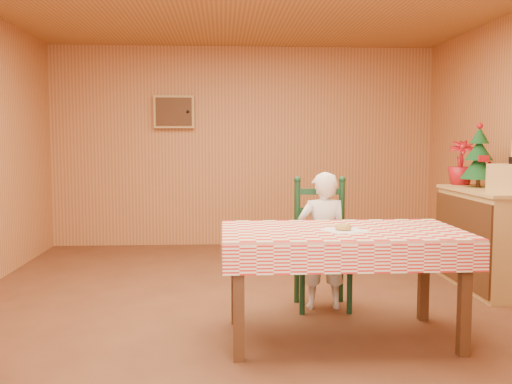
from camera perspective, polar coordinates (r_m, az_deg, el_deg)
ground at (r=4.74m, az=0.14°, el=-11.73°), size 6.00×6.00×0.00m
cabin_walls at (r=5.09m, az=-0.25°, el=10.20°), size 5.10×6.05×2.65m
dining_table at (r=3.98m, az=8.54°, el=-4.87°), size 1.66×0.96×0.77m
ladder_chair at (r=4.78m, az=6.56°, el=-5.42°), size 0.44×0.40×1.08m
seated_child at (r=4.71m, az=6.69°, el=-4.84°), size 0.41×0.27×1.12m
napkin at (r=3.92m, az=8.71°, el=-3.79°), size 0.34×0.34×0.00m
donut at (r=3.92m, az=8.71°, el=-3.48°), size 0.14×0.14×0.04m
shelf_unit at (r=5.75m, az=22.12°, el=-4.35°), size 0.54×1.24×0.93m
crate at (r=5.33m, az=24.26°, el=1.23°), size 0.40×0.40×0.25m
christmas_tree at (r=5.91m, az=21.40°, el=3.18°), size 0.34×0.34×0.62m
flower_arrangement at (r=6.16m, az=19.79°, el=2.79°), size 0.33×0.33×0.45m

